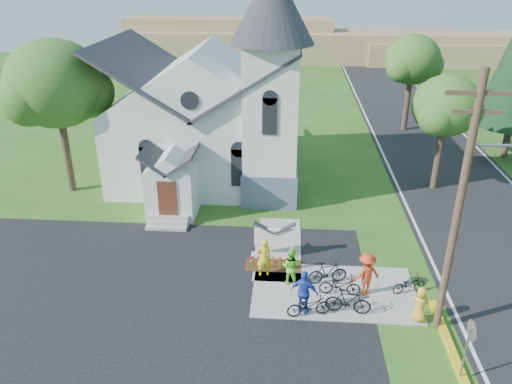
# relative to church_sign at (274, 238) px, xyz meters

# --- Properties ---
(ground) EXTENTS (120.00, 120.00, 0.00)m
(ground) POSITION_rel_church_sign_xyz_m (1.20, -3.20, -1.03)
(ground) COLOR #2E5518
(ground) RESTS_ON ground
(parking_lot) EXTENTS (20.00, 16.00, 0.02)m
(parking_lot) POSITION_rel_church_sign_xyz_m (-5.80, -5.20, -1.02)
(parking_lot) COLOR black
(parking_lot) RESTS_ON ground
(road) EXTENTS (8.00, 90.00, 0.02)m
(road) POSITION_rel_church_sign_xyz_m (11.20, 11.80, -1.02)
(road) COLOR black
(road) RESTS_ON ground
(sidewalk) EXTENTS (7.00, 4.00, 0.05)m
(sidewalk) POSITION_rel_church_sign_xyz_m (2.70, -2.70, -1.00)
(sidewalk) COLOR gray
(sidewalk) RESTS_ON ground
(church) EXTENTS (12.35, 12.00, 13.00)m
(church) POSITION_rel_church_sign_xyz_m (-4.28, 9.28, 4.22)
(church) COLOR silver
(church) RESTS_ON ground
(church_sign) EXTENTS (2.20, 0.40, 1.70)m
(church_sign) POSITION_rel_church_sign_xyz_m (0.00, 0.00, 0.00)
(church_sign) COLOR gray
(church_sign) RESTS_ON ground
(flower_bed) EXTENTS (2.60, 1.10, 0.07)m
(flower_bed) POSITION_rel_church_sign_xyz_m (0.00, -0.90, -0.99)
(flower_bed) COLOR #3C2410
(flower_bed) RESTS_ON ground
(utility_pole) EXTENTS (3.45, 0.28, 10.00)m
(utility_pole) POSITION_rel_church_sign_xyz_m (6.56, -4.70, 4.38)
(utility_pole) COLOR #452D22
(utility_pole) RESTS_ON ground
(stop_sign) EXTENTS (0.11, 0.76, 2.48)m
(stop_sign) POSITION_rel_church_sign_xyz_m (6.63, -7.40, 0.75)
(stop_sign) COLOR gray
(stop_sign) RESTS_ON ground
(tree_lot_corner) EXTENTS (5.60, 5.60, 9.15)m
(tree_lot_corner) POSITION_rel_church_sign_xyz_m (-12.80, 6.80, 5.58)
(tree_lot_corner) COLOR #33241B
(tree_lot_corner) RESTS_ON ground
(tree_road_near) EXTENTS (4.00, 4.00, 7.05)m
(tree_road_near) POSITION_rel_church_sign_xyz_m (9.70, 8.80, 4.18)
(tree_road_near) COLOR #33241B
(tree_road_near) RESTS_ON ground
(tree_road_mid) EXTENTS (4.40, 4.40, 7.80)m
(tree_road_mid) POSITION_rel_church_sign_xyz_m (10.20, 20.80, 4.75)
(tree_road_mid) COLOR #33241B
(tree_road_mid) RESTS_ON ground
(distant_hills) EXTENTS (61.00, 10.00, 5.60)m
(distant_hills) POSITION_rel_church_sign_xyz_m (4.56, 53.13, 1.15)
(distant_hills) COLOR olive
(distant_hills) RESTS_ON ground
(cyclist_0) EXTENTS (0.77, 0.60, 1.85)m
(cyclist_0) POSITION_rel_church_sign_xyz_m (-0.40, -1.69, -0.05)
(cyclist_0) COLOR yellow
(cyclist_0) RESTS_ON sidewalk
(bike_0) EXTENTS (1.88, 1.02, 0.94)m
(bike_0) POSITION_rel_church_sign_xyz_m (1.55, -4.40, -0.51)
(bike_0) COLOR black
(bike_0) RESTS_ON sidewalk
(cyclist_1) EXTENTS (0.96, 0.85, 1.68)m
(cyclist_1) POSITION_rel_church_sign_xyz_m (0.80, -2.21, -0.14)
(cyclist_1) COLOR #5AD828
(cyclist_1) RESTS_ON sidewalk
(bike_1) EXTENTS (1.83, 0.89, 1.06)m
(bike_1) POSITION_rel_church_sign_xyz_m (2.42, -2.11, -0.45)
(bike_1) COLOR black
(bike_1) RESTS_ON sidewalk
(cyclist_2) EXTENTS (1.22, 0.74, 1.93)m
(cyclist_2) POSITION_rel_church_sign_xyz_m (1.35, -4.22, -0.01)
(cyclist_2) COLOR #243DB7
(cyclist_2) RESTS_ON sidewalk
(bike_2) EXTENTS (1.77, 0.68, 0.92)m
(bike_2) POSITION_rel_church_sign_xyz_m (2.90, -2.92, -0.52)
(bike_2) COLOR black
(bike_2) RESTS_ON sidewalk
(cyclist_3) EXTENTS (1.43, 1.15, 1.94)m
(cyclist_3) POSITION_rel_church_sign_xyz_m (3.97, -2.76, -0.01)
(cyclist_3) COLOR red
(cyclist_3) RESTS_ON sidewalk
(bike_3) EXTENTS (1.88, 0.74, 1.10)m
(bike_3) POSITION_rel_church_sign_xyz_m (3.12, -4.12, -0.43)
(bike_3) COLOR black
(bike_3) RESTS_ON sidewalk
(cyclist_4) EXTENTS (0.87, 0.72, 1.52)m
(cyclist_4) POSITION_rel_church_sign_xyz_m (5.85, -4.40, -0.22)
(cyclist_4) COLOR gold
(cyclist_4) RESTS_ON sidewalk
(bike_4) EXTENTS (1.61, 0.98, 0.80)m
(bike_4) POSITION_rel_church_sign_xyz_m (5.85, -2.55, -0.58)
(bike_4) COLOR black
(bike_4) RESTS_ON sidewalk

